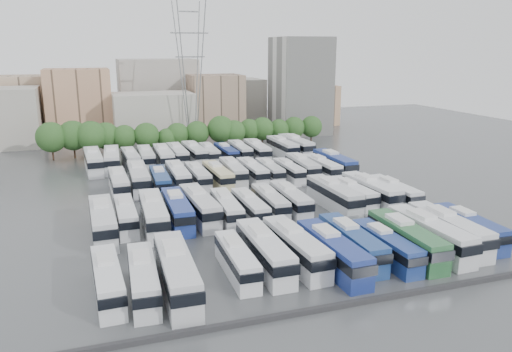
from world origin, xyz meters
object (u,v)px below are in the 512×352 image
object	(u,v)px
bus_r0_s6	(295,247)
bus_r0_s7	(332,252)
bus_r2_s2	(139,178)
bus_r3_s10	(257,150)
bus_r0_s11	(429,234)
bus_r1_s11	(352,193)
bus_r0_s8	(351,242)
bus_r2_s8	(252,171)
bus_r2_s13	(334,163)
bus_r3_s4	(164,157)
bus_r3_s8	(226,153)
bus_r0_s13	(469,227)
bus_r1_s5	(226,208)
bus_r1_s0	(103,221)
bus_r1_s6	(250,207)
bus_r2_s7	(233,171)
bus_r2_s6	(218,176)
bus_r2_s9	(270,171)
bus_r2_s12	(322,167)
bus_r3_s2	(131,159)
bus_r0_s2	(177,272)
bus_r2_s3	(160,181)
bus_r2_s11	(302,167)
bus_r3_s3	(146,157)
bus_r0_s9	(386,246)
bus_r1_s3	(177,210)
bus_r1_s8	(290,199)
bus_r1_s2	(154,214)
bus_r1_s1	(126,215)
bus_r0_s5	(265,251)
bus_r3_s13	(296,145)
electricity_pylon	(191,67)
bus_r2_s5	(198,176)
bus_r1_s10	(334,195)
apartment_tower	(300,86)
bus_r1_s4	(200,206)
bus_r0_s4	(237,260)
bus_r0_s1	(143,278)
bus_r3_s12	(282,147)
bus_r2_s10	(289,171)
bus_r3_s5	(178,154)
bus_r2_s4	(178,176)
bus_r2_s1	(119,183)
bus_r1_s13	(394,192)
bus_r0_s10	(406,239)
bus_r3_s9	(240,151)

from	to	relation	value
bus_r0_s6	bus_r0_s7	xyz separation A→B (m)	(3.25, -2.47, 0.01)
bus_r2_s2	bus_r3_s10	size ratio (longest dim) A/B	1.07
bus_r0_s11	bus_r1_s11	world-z (taller)	bus_r0_s11
bus_r0_s8	bus_r2_s8	world-z (taller)	bus_r0_s8
bus_r2_s13	bus_r3_s4	bearing A→B (deg)	150.30
bus_r0_s7	bus_r3_s8	distance (m)	54.59
bus_r0_s13	bus_r1_s5	bearing A→B (deg)	149.28
bus_r1_s0	bus_r1_s6	xyz separation A→B (m)	(19.62, 0.33, -0.33)
bus_r2_s7	bus_r2_s13	size ratio (longest dim) A/B	0.92
bus_r2_s6	bus_r2_s7	distance (m)	3.78
bus_r1_s11	bus_r2_s9	bearing A→B (deg)	107.93
bus_r2_s12	bus_r2_s7	bearing A→B (deg)	171.73
bus_r3_s2	bus_r3_s10	bearing A→B (deg)	-3.79
bus_r2_s12	bus_r3_s10	xyz separation A→B (m)	(-6.50, 17.96, 0.12)
bus_r0_s2	bus_r1_s11	world-z (taller)	bus_r0_s2
bus_r1_s6	bus_r2_s3	xyz separation A→B (m)	(-9.87, 17.94, 0.09)
bus_r0_s8	bus_r2_s11	distance (m)	37.06
bus_r3_s3	bus_r0_s9	bearing A→B (deg)	-69.05
bus_r1_s3	bus_r1_s8	distance (m)	16.45
bus_r2_s11	bus_r0_s11	bearing A→B (deg)	-87.05
bus_r1_s2	bus_r1_s1	bearing A→B (deg)	158.43
bus_r0_s2	bus_r3_s3	size ratio (longest dim) A/B	1.12
bus_r0_s5	bus_r3_s13	bearing A→B (deg)	64.19
electricity_pylon	bus_r2_s5	distance (m)	42.11
electricity_pylon	bus_r1_s10	distance (m)	59.40
apartment_tower	bus_r1_s4	world-z (taller)	apartment_tower
bus_r0_s4	bus_r0_s9	world-z (taller)	bus_r0_s9
bus_r2_s8	bus_r3_s2	bearing A→B (deg)	138.26
bus_r3_s13	bus_r1_s10	bearing A→B (deg)	-107.10
bus_r2_s2	bus_r2_s6	size ratio (longest dim) A/B	1.13
apartment_tower	bus_r3_s8	xyz separation A→B (m)	(-29.14, -28.67, -11.27)
bus_r0_s1	bus_r0_s13	bearing A→B (deg)	4.62
electricity_pylon	bus_r1_s10	xyz separation A→B (m)	(9.66, -56.19, -16.65)
bus_r0_s7	bus_r1_s11	world-z (taller)	bus_r0_s7
bus_r0_s4	bus_r3_s12	xyz separation A→B (m)	(26.41, 53.93, 0.30)
bus_r2_s10	bus_r2_s12	distance (m)	6.50
bus_r1_s10	bus_r3_s5	world-z (taller)	bus_r1_s10
bus_r1_s2	bus_r1_s5	size ratio (longest dim) A/B	1.16
bus_r0_s11	bus_r2_s4	distance (m)	43.73
bus_r1_s6	bus_r1_s8	world-z (taller)	bus_r1_s8
bus_r2_s11	bus_r1_s2	bearing A→B (deg)	-144.56
apartment_tower	bus_r2_s1	world-z (taller)	apartment_tower
bus_r1_s13	bus_r3_s5	bearing A→B (deg)	124.47
bus_r1_s3	bus_r3_s2	bearing A→B (deg)	95.87
bus_r0_s5	bus_r3_s8	world-z (taller)	bus_r0_s5
bus_r0_s2	bus_r0_s10	world-z (taller)	bus_r0_s2
bus_r3_s9	bus_r1_s5	bearing A→B (deg)	-108.72
bus_r0_s5	bus_r1_s10	distance (m)	23.49
bus_r0_s5	bus_r3_s5	xyz separation A→B (m)	(-0.07, 53.18, -0.07)
bus_r0_s1	bus_r2_s6	size ratio (longest dim) A/B	0.98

